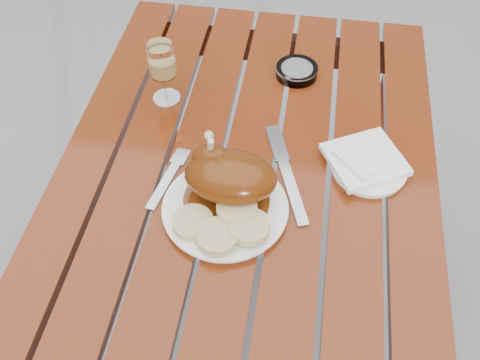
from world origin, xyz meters
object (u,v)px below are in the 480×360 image
(table, at_px, (244,265))
(dinner_plate, at_px, (225,209))
(wine_glass, at_px, (163,73))
(side_plate, at_px, (369,167))
(ashtray, at_px, (297,71))

(table, xyz_separation_m, dinner_plate, (-0.02, -0.10, 0.38))
(wine_glass, bearing_deg, dinner_plate, -57.49)
(wine_glass, bearing_deg, side_plate, -17.74)
(wine_glass, relative_size, ashtray, 1.48)
(table, height_order, ashtray, ashtray)
(side_plate, bearing_deg, wine_glass, 162.26)
(table, bearing_deg, ashtray, 77.09)
(table, relative_size, side_plate, 7.41)
(ashtray, bearing_deg, table, -102.91)
(table, distance_m, side_plate, 0.46)
(table, height_order, side_plate, side_plate)
(side_plate, height_order, ashtray, ashtray)
(ashtray, bearing_deg, dinner_plate, -103.01)
(wine_glass, xyz_separation_m, side_plate, (0.48, -0.15, -0.07))
(dinner_plate, bearing_deg, ashtray, 76.99)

